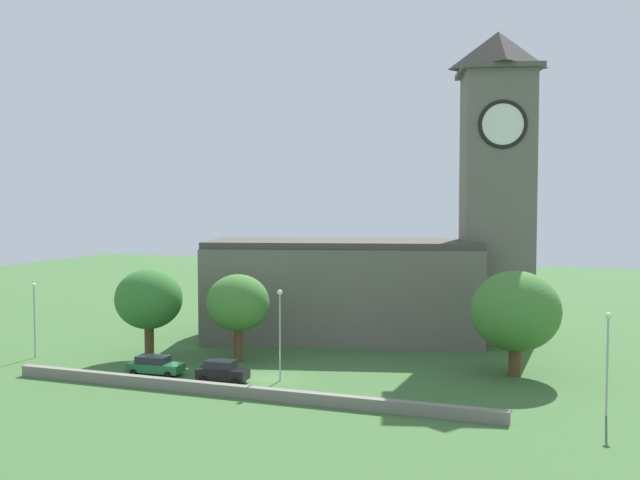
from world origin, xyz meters
The scene contains 11 objects.
ground_plane centered at (0.00, 15.00, 0.00)m, with size 200.00×200.00×0.00m, color #3D6633.
church centered at (5.18, 20.50, 8.71)m, with size 36.31×19.55×32.65m.
quay_barrier centered at (0.00, -5.91, 0.44)m, with size 40.30×0.70×0.88m, color gray.
car_green centered at (-9.68, -2.11, 0.83)m, with size 4.86×2.36×1.63m.
car_black centered at (-3.03, -2.53, 0.93)m, with size 4.29×2.29×1.85m.
streetlamp_west_end centered at (-24.12, -0.15, 4.76)m, with size 0.44×0.44×7.15m.
streetlamp_west_mid centered at (1.22, -0.40, 5.02)m, with size 0.44×0.44×7.61m.
streetlamp_central centered at (26.27, -1.69, 4.80)m, with size 0.44×0.44×7.23m.
tree_churchyard centered at (19.42, 7.85, 5.55)m, with size 7.57×7.57×8.99m.
tree_riverside_west centered at (-13.69, 3.20, 5.63)m, with size 6.30×6.30×8.51m.
tree_by_tower centered at (-5.19, 4.85, 5.46)m, with size 5.82×5.82×8.13m.
Camera 1 is at (23.80, -54.05, 14.88)m, focal length 39.90 mm.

